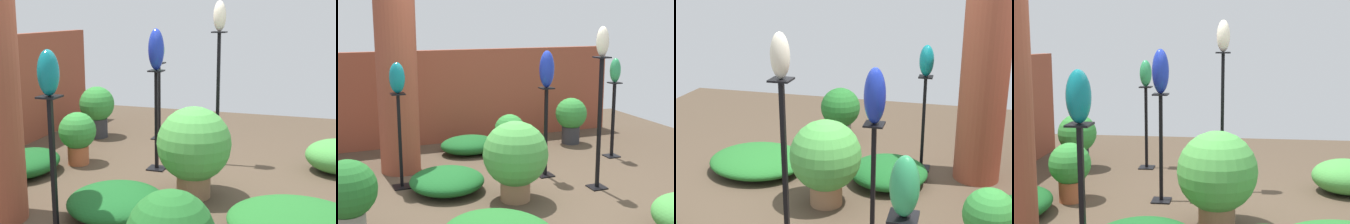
% 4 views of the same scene
% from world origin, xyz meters
% --- Properties ---
extents(ground_plane, '(8.00, 8.00, 0.00)m').
position_xyz_m(ground_plane, '(0.00, 0.00, 0.00)').
color(ground_plane, '#4C3D2D').
extents(brick_wall_back, '(5.60, 0.12, 1.51)m').
position_xyz_m(brick_wall_back, '(0.00, 2.54, 0.75)').
color(brick_wall_back, brown).
rests_on(brick_wall_back, ground).
extents(brick_pillar, '(0.52, 0.52, 2.30)m').
position_xyz_m(brick_pillar, '(-1.10, 1.33, 1.15)').
color(brick_pillar, brown).
rests_on(brick_pillar, ground).
extents(pedestal_teal, '(0.20, 0.20, 1.15)m').
position_xyz_m(pedestal_teal, '(-1.20, 0.69, 0.53)').
color(pedestal_teal, black).
rests_on(pedestal_teal, ground).
extents(pedestal_ivory, '(0.20, 0.20, 1.57)m').
position_xyz_m(pedestal_ivory, '(0.98, -0.19, 0.73)').
color(pedestal_ivory, black).
rests_on(pedestal_ivory, ground).
extents(pedestal_jade, '(0.20, 0.20, 1.10)m').
position_xyz_m(pedestal_jade, '(1.89, 0.84, 0.50)').
color(pedestal_jade, black).
rests_on(pedestal_jade, ground).
extents(pedestal_cobalt, '(0.20, 0.20, 1.15)m').
position_xyz_m(pedestal_cobalt, '(0.60, 0.43, 0.53)').
color(pedestal_cobalt, black).
rests_on(pedestal_cobalt, ground).
extents(art_vase_teal, '(0.18, 0.17, 0.36)m').
position_xyz_m(art_vase_teal, '(-1.20, 0.69, 1.33)').
color(art_vase_teal, '#0F727A').
rests_on(art_vase_teal, pedestal_teal).
extents(art_vase_ivory, '(0.14, 0.14, 0.34)m').
position_xyz_m(art_vase_ivory, '(0.98, -0.19, 1.74)').
color(art_vase_ivory, beige).
rests_on(art_vase_ivory, pedestal_ivory).
extents(art_vase_jade, '(0.15, 0.16, 0.34)m').
position_xyz_m(art_vase_jade, '(1.89, 0.84, 1.27)').
color(art_vase_jade, '#2D9356').
rests_on(art_vase_jade, pedestal_jade).
extents(art_vase_cobalt, '(0.19, 0.18, 0.46)m').
position_xyz_m(art_vase_cobalt, '(0.60, 0.43, 1.38)').
color(art_vase_cobalt, '#192D9E').
rests_on(art_vase_cobalt, pedestal_cobalt).
extents(potted_plant_mid_left, '(0.54, 0.54, 0.76)m').
position_xyz_m(potted_plant_mid_left, '(-1.86, -0.50, 0.44)').
color(potted_plant_mid_left, gray).
rests_on(potted_plant_mid_left, ground).
extents(potted_plant_back_center, '(0.44, 0.44, 0.63)m').
position_xyz_m(potted_plant_back_center, '(0.49, 1.39, 0.37)').
color(potted_plant_back_center, '#B25B38').
rests_on(potted_plant_back_center, ground).
extents(potted_plant_front_left, '(0.73, 0.73, 0.90)m').
position_xyz_m(potted_plant_front_left, '(-0.08, -0.18, 0.51)').
color(potted_plant_front_left, '#936B4C').
rests_on(potted_plant_front_left, ground).
extents(potted_plant_walkway_edge, '(0.50, 0.50, 0.75)m').
position_xyz_m(potted_plant_walkway_edge, '(1.70, 1.73, 0.44)').
color(potted_plant_walkway_edge, '#2D2D33').
rests_on(potted_plant_walkway_edge, ground).
extents(foliage_bed_west, '(0.87, 0.69, 0.26)m').
position_xyz_m(foliage_bed_west, '(-0.01, 1.77, 0.13)').
color(foliage_bed_west, '#195923').
rests_on(foliage_bed_west, ground).
extents(foliage_bed_center, '(0.88, 0.88, 0.26)m').
position_xyz_m(foliage_bed_center, '(-0.72, 0.36, 0.13)').
color(foliage_bed_center, '#195923').
rests_on(foliage_bed_center, ground).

